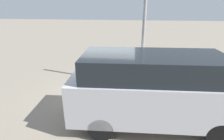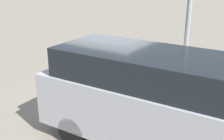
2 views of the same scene
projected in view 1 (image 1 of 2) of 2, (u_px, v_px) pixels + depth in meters
name	position (u px, v px, depth m)	size (l,w,h in m)	color
ground_plane	(102.00, 100.00, 7.19)	(80.00, 80.00, 0.00)	gray
parking_meter_near	(109.00, 71.00, 7.45)	(0.21, 0.13, 1.39)	#4C4C4C
lamp_post	(143.00, 48.00, 7.86)	(0.44, 0.44, 6.10)	beige
parked_van	(155.00, 88.00, 5.37)	(5.30, 2.25, 2.33)	#B2B2B7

